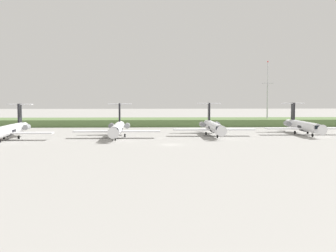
% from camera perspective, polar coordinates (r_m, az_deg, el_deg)
% --- Properties ---
extents(ground_plane, '(500.00, 500.00, 0.00)m').
position_cam_1_polar(ground_plane, '(142.11, -0.15, -0.95)').
color(ground_plane, '#9E9B96').
extents(grass_berm, '(320.00, 20.00, 2.55)m').
position_cam_1_polar(grass_berm, '(181.12, -0.59, 0.46)').
color(grass_berm, '#597542').
rests_on(grass_berm, ground).
extents(regional_jet_second, '(22.81, 31.00, 9.00)m').
position_cam_1_polar(regional_jet_second, '(130.77, -18.06, -0.42)').
color(regional_jet_second, white).
rests_on(regional_jet_second, ground).
extents(regional_jet_third, '(22.81, 31.00, 9.00)m').
position_cam_1_polar(regional_jet_third, '(130.74, -5.94, -0.26)').
color(regional_jet_third, white).
rests_on(regional_jet_third, ground).
extents(regional_jet_fourth, '(22.81, 31.00, 9.00)m').
position_cam_1_polar(regional_jet_fourth, '(137.20, 5.33, -0.07)').
color(regional_jet_fourth, white).
rests_on(regional_jet_fourth, ground).
extents(regional_jet_fifth, '(22.81, 31.00, 9.00)m').
position_cam_1_polar(regional_jet_fifth, '(145.98, 15.53, 0.04)').
color(regional_jet_fifth, white).
rests_on(regional_jet_fifth, ground).
extents(antenna_mast, '(4.40, 0.50, 24.00)m').
position_cam_1_polar(antenna_mast, '(187.07, 11.53, 3.15)').
color(antenna_mast, '#B2B2B7').
rests_on(antenna_mast, ground).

